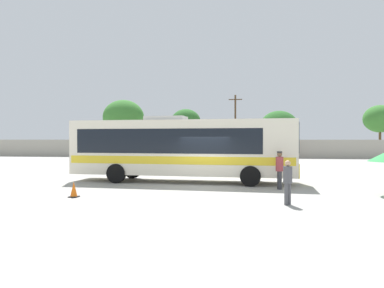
# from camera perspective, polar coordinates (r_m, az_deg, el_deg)

# --- Properties ---
(ground_plane) EXTENTS (300.00, 300.00, 0.00)m
(ground_plane) POSITION_cam_1_polar(r_m,az_deg,el_deg) (28.38, 4.16, -4.03)
(ground_plane) COLOR #A3A099
(perimeter_wall) EXTENTS (80.00, 0.30, 2.31)m
(perimeter_wall) POSITION_cam_1_polar(r_m,az_deg,el_deg) (46.33, 5.76, -0.74)
(perimeter_wall) COLOR #9E998C
(perimeter_wall) RESTS_ON ground_plane
(coach_bus_cream_yellow) EXTENTS (12.42, 3.25, 3.64)m
(coach_bus_cream_yellow) POSITION_cam_1_polar(r_m,az_deg,el_deg) (20.10, -1.95, -0.46)
(coach_bus_cream_yellow) COLOR silver
(coach_bus_cream_yellow) RESTS_ON ground_plane
(attendant_by_bus_door) EXTENTS (0.45, 0.45, 1.80)m
(attendant_by_bus_door) POSITION_cam_1_polar(r_m,az_deg,el_deg) (17.67, 13.61, -3.64)
(attendant_by_bus_door) COLOR #38383D
(attendant_by_bus_door) RESTS_ON ground_plane
(passenger_waiting_on_apron) EXTENTS (0.46, 0.46, 1.61)m
(passenger_waiting_on_apron) POSITION_cam_1_polar(r_m,az_deg,el_deg) (13.58, 14.82, -5.46)
(passenger_waiting_on_apron) COLOR #4C4C51
(passenger_waiting_on_apron) RESTS_ON ground_plane
(parked_car_leftmost_silver) EXTENTS (4.67, 2.16, 1.41)m
(parked_car_leftmost_silver) POSITION_cam_1_polar(r_m,az_deg,el_deg) (45.25, -12.32, -1.29)
(parked_car_leftmost_silver) COLOR #B7BABF
(parked_car_leftmost_silver) RESTS_ON ground_plane
(parked_car_second_red) EXTENTS (4.65, 2.23, 1.48)m
(parked_car_second_red) POSITION_cam_1_polar(r_m,az_deg,el_deg) (43.65, -5.31, -1.31)
(parked_car_second_red) COLOR red
(parked_car_second_red) RESTS_ON ground_plane
(parked_car_third_grey) EXTENTS (4.30, 2.15, 1.53)m
(parked_car_third_grey) POSITION_cam_1_polar(r_m,az_deg,el_deg) (43.09, 2.99, -1.31)
(parked_car_third_grey) COLOR slate
(parked_car_third_grey) RESTS_ON ground_plane
(parked_car_rightmost_red) EXTENTS (4.34, 2.29, 1.49)m
(parked_car_rightmost_red) POSITION_cam_1_polar(r_m,az_deg,el_deg) (43.49, 12.28, -1.33)
(parked_car_rightmost_red) COLOR red
(parked_car_rightmost_red) RESTS_ON ground_plane
(utility_pole_near) EXTENTS (1.80, 0.24, 8.27)m
(utility_pole_near) POSITION_cam_1_polar(r_m,az_deg,el_deg) (48.79, 6.83, 3.05)
(utility_pole_near) COLOR #4C3823
(utility_pole_near) RESTS_ON ground_plane
(roadside_tree_left) EXTENTS (5.83, 5.83, 7.96)m
(roadside_tree_left) POSITION_cam_1_polar(r_m,az_deg,el_deg) (52.75, -10.72, 4.14)
(roadside_tree_left) COLOR brown
(roadside_tree_left) RESTS_ON ground_plane
(roadside_tree_midleft) EXTENTS (3.99, 3.99, 6.43)m
(roadside_tree_midleft) POSITION_cam_1_polar(r_m,az_deg,el_deg) (48.99, -0.98, 3.52)
(roadside_tree_midleft) COLOR brown
(roadside_tree_midleft) RESTS_ON ground_plane
(roadside_tree_midright) EXTENTS (5.20, 5.20, 6.28)m
(roadside_tree_midright) POSITION_cam_1_polar(r_m,az_deg,el_deg) (51.32, 13.51, 2.64)
(roadside_tree_midright) COLOR brown
(roadside_tree_midright) RESTS_ON ground_plane
(roadside_tree_right) EXTENTS (4.24, 4.24, 6.85)m
(roadside_tree_right) POSITION_cam_1_polar(r_m,az_deg,el_deg) (53.71, 27.49, 3.52)
(roadside_tree_right) COLOR brown
(roadside_tree_right) RESTS_ON ground_plane
(traffic_cone_on_apron) EXTENTS (0.36, 0.36, 0.64)m
(traffic_cone_on_apron) POSITION_cam_1_polar(r_m,az_deg,el_deg) (15.69, -18.10, -6.85)
(traffic_cone_on_apron) COLOR black
(traffic_cone_on_apron) RESTS_ON ground_plane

